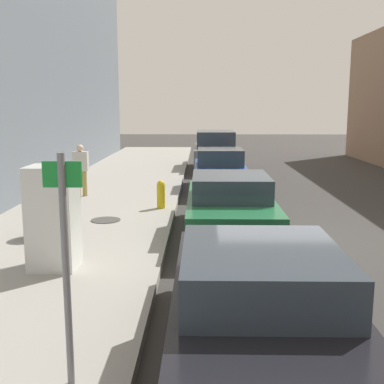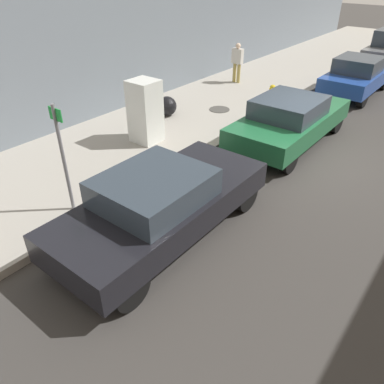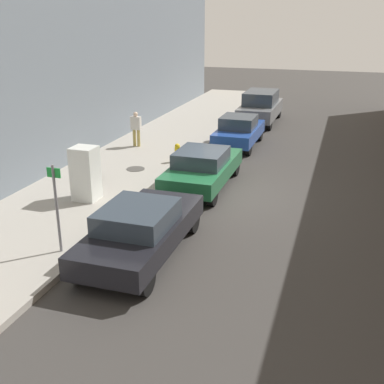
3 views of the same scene
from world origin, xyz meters
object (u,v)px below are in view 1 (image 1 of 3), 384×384
parked_suv_gray (215,150)px  street_sign_post (66,258)px  trash_bag (40,223)px  parked_hatchback_blue (220,169)px  parked_sedan_dark (258,302)px  parked_sedan_green (230,204)px  discarded_refrigerator (53,217)px  fire_hydrant (161,194)px  pedestrian_walking_far (81,167)px

parked_suv_gray → street_sign_post: bearing=-96.2°
street_sign_post → trash_bag: (-2.06, 5.30, -0.97)m
street_sign_post → parked_hatchback_blue: 12.12m
parked_sedan_dark → parked_sedan_green: size_ratio=1.03×
discarded_refrigerator → fire_hydrant: discarded_refrigerator is taller
parked_suv_gray → parked_sedan_dark: bearing=-90.0°
pedestrian_walking_far → parked_suv_gray: parked_suv_gray is taller
trash_bag → parked_sedan_dark: (3.96, -4.61, 0.25)m
street_sign_post → pedestrian_walking_far: bearing=103.3°
parked_sedan_dark → parked_suv_gray: parked_suv_gray is taller
trash_bag → parked_suv_gray: parked_suv_gray is taller
parked_suv_gray → discarded_refrigerator: bearing=-102.4°
street_sign_post → fire_hydrant: street_sign_post is taller
trash_bag → street_sign_post: bearing=-68.8°
trash_bag → parked_hatchback_blue: (3.96, 6.65, 0.25)m
discarded_refrigerator → parked_hatchback_blue: 9.06m
parked_sedan_dark → pedestrian_walking_far: bearing=114.6°
trash_bag → pedestrian_walking_far: pedestrian_walking_far is taller
trash_bag → parked_hatchback_blue: bearing=59.3°
fire_hydrant → pedestrian_walking_far: 3.12m
parked_hatchback_blue → parked_suv_gray: size_ratio=0.85×
fire_hydrant → trash_bag: size_ratio=1.19×
trash_bag → parked_sedan_green: 4.05m
trash_bag → parked_sedan_green: size_ratio=0.14×
pedestrian_walking_far → parked_hatchback_blue: size_ratio=0.40×
trash_bag → parked_hatchback_blue: 7.74m
trash_bag → parked_sedan_dark: 6.08m
fire_hydrant → pedestrian_walking_far: size_ratio=0.48×
discarded_refrigerator → parked_hatchback_blue: (3.09, 8.51, -0.29)m
street_sign_post → parked_sedan_dark: (1.90, 0.69, -0.72)m
discarded_refrigerator → parked_suv_gray: discarded_refrigerator is taller
fire_hydrant → street_sign_post: bearing=-91.4°
discarded_refrigerator → street_sign_post: 3.66m
pedestrian_walking_far → parked_sedan_green: bearing=-28.7°
parked_hatchback_blue → parked_suv_gray: parked_suv_gray is taller
pedestrian_walking_far → parked_hatchback_blue: 4.70m
discarded_refrigerator → parked_sedan_green: discarded_refrigerator is taller
pedestrian_walking_far → parked_suv_gray: (4.25, 7.46, -0.14)m
pedestrian_walking_far → parked_suv_gray: bearing=73.9°
fire_hydrant → parked_suv_gray: size_ratio=0.16×
parked_sedan_green → parked_suv_gray: (0.00, 11.34, 0.18)m
pedestrian_walking_far → parked_hatchback_blue: pedestrian_walking_far is taller
parked_sedan_dark → parked_suv_gray: 16.75m
parked_sedan_green → parked_hatchback_blue: parked_hatchback_blue is taller
street_sign_post → trash_bag: street_sign_post is taller
fire_hydrant → parked_hatchback_blue: parked_hatchback_blue is taller
street_sign_post → pedestrian_walking_far: size_ratio=1.46×
trash_bag → parked_sedan_dark: bearing=-49.3°
parked_sedan_green → parked_suv_gray: 11.34m
fire_hydrant → trash_bag: (-2.25, -2.97, -0.07)m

